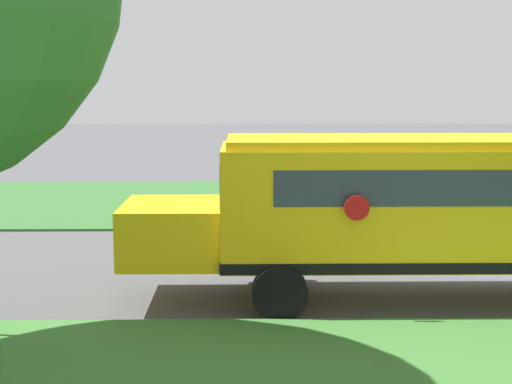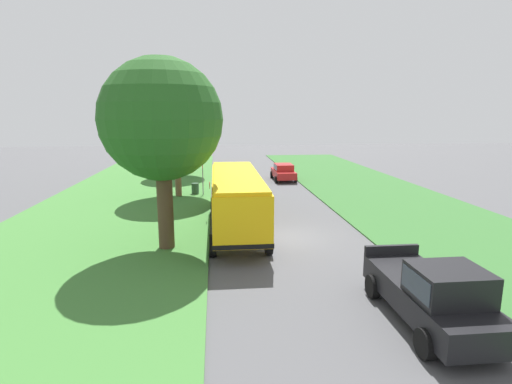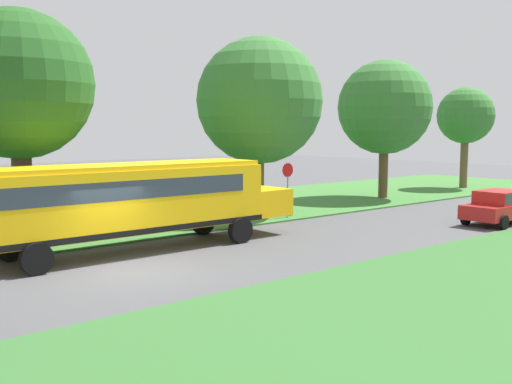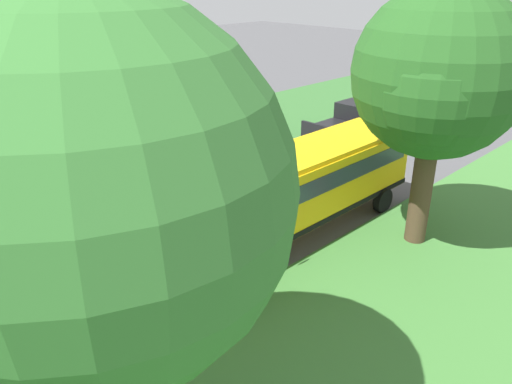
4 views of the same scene
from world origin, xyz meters
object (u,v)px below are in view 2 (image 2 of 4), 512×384
stop_sign (203,174)px  trash_bin (195,189)px  school_bus (236,196)px  oak_tree_far_end (182,120)px  pickup_truck (434,293)px  oak_tree_across_road (185,121)px  car_red_nearest (283,171)px  oak_tree_roadside_mid (175,119)px  oak_tree_beside_bus (160,122)px

stop_sign → trash_bin: size_ratio=3.04×
school_bus → oak_tree_far_end: oak_tree_far_end is taller
school_bus → pickup_truck: 11.90m
school_bus → oak_tree_across_road: bearing=98.9°
car_red_nearest → trash_bin: (-8.03, -6.00, -0.43)m
school_bus → stop_sign: bearing=102.2°
trash_bin → pickup_truck: bearing=-69.0°
oak_tree_roadside_mid → stop_sign: oak_tree_roadside_mid is taller
pickup_truck → oak_tree_across_road: size_ratio=0.73×
car_red_nearest → pickup_truck: (-0.10, -26.69, 0.20)m
oak_tree_beside_bus → school_bus: bearing=35.6°
trash_bin → oak_tree_far_end: bearing=99.4°
oak_tree_roadside_mid → oak_tree_far_end: 10.63m
oak_tree_far_end → oak_tree_across_road: (-0.30, 9.59, -0.30)m
pickup_truck → oak_tree_roadside_mid: bearing=114.8°
oak_tree_beside_bus → oak_tree_roadside_mid: size_ratio=0.98×
oak_tree_across_road → stop_sign: (2.56, -19.97, -3.60)m
oak_tree_far_end → oak_tree_across_road: bearing=91.8°
stop_sign → car_red_nearest: bearing=41.6°
car_red_nearest → stop_sign: 9.93m
oak_tree_beside_bus → trash_bin: size_ratio=9.71×
car_red_nearest → stop_sign: (-7.40, -6.57, 0.86)m
school_bus → oak_tree_roadside_mid: bearing=113.1°
oak_tree_roadside_mid → oak_tree_far_end: (-0.36, 10.62, -0.20)m
oak_tree_roadside_mid → oak_tree_across_road: (-0.67, 20.21, -0.50)m
oak_tree_far_end → trash_bin: (1.63, -9.81, -5.19)m
car_red_nearest → oak_tree_across_road: size_ratio=0.60×
school_bus → oak_tree_beside_bus: bearing=-144.4°
pickup_truck → trash_bin: bearing=111.0°
car_red_nearest → pickup_truck: size_ratio=0.81×
oak_tree_beside_bus → trash_bin: 13.70m
oak_tree_across_road → trash_bin: oak_tree_across_road is taller
oak_tree_beside_bus → stop_sign: oak_tree_beside_bus is taller
car_red_nearest → oak_tree_roadside_mid: oak_tree_roadside_mid is taller
pickup_truck → oak_tree_across_road: bearing=103.8°
school_bus → oak_tree_beside_bus: size_ratio=1.42×
oak_tree_beside_bus → oak_tree_roadside_mid: oak_tree_roadside_mid is taller
oak_tree_beside_bus → oak_tree_far_end: oak_tree_beside_bus is taller
school_bus → car_red_nearest: 16.95m
car_red_nearest → trash_bin: bearing=-143.2°
pickup_truck → stop_sign: 21.41m
school_bus → oak_tree_across_road: oak_tree_across_road is taller
oak_tree_far_end → school_bus: bearing=-77.8°
oak_tree_beside_bus → stop_sign: size_ratio=3.19×
school_bus → stop_sign: school_bus is taller
oak_tree_far_end → stop_sign: oak_tree_far_end is taller
pickup_truck → stop_sign: size_ratio=1.97×
oak_tree_beside_bus → oak_tree_across_road: bearing=92.0°
car_red_nearest → oak_tree_across_road: 17.28m
stop_sign → trash_bin: (-0.63, 0.57, -1.29)m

